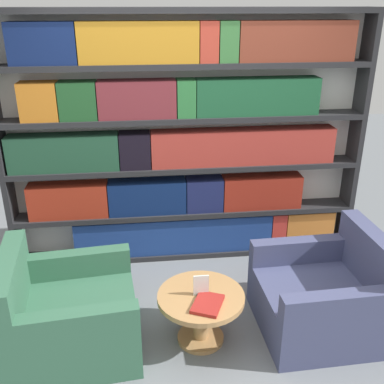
% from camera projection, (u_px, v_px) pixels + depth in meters
% --- Properties ---
extents(ground_plane, '(14.00, 14.00, 0.00)m').
position_uv_depth(ground_plane, '(205.00, 346.00, 3.38)').
color(ground_plane, slate).
extents(bookshelf, '(3.35, 0.30, 2.35)m').
position_uv_depth(bookshelf, '(184.00, 144.00, 4.20)').
color(bookshelf, silver).
rests_on(bookshelf, ground_plane).
extents(armchair_left, '(0.99, 0.96, 0.80)m').
position_uv_depth(armchair_left, '(67.00, 317.00, 3.28)').
color(armchair_left, '#336047').
rests_on(armchair_left, ground_plane).
extents(armchair_right, '(0.94, 0.90, 0.80)m').
position_uv_depth(armchair_right, '(325.00, 298.00, 3.49)').
color(armchair_right, '#42476B').
rests_on(armchair_right, ground_plane).
extents(coffee_table, '(0.65, 0.65, 0.41)m').
position_uv_depth(coffee_table, '(201.00, 308.00, 3.34)').
color(coffee_table, '#AD7F4C').
rests_on(coffee_table, ground_plane).
extents(table_sign, '(0.11, 0.06, 0.17)m').
position_uv_depth(table_sign, '(201.00, 287.00, 3.26)').
color(table_sign, black).
rests_on(table_sign, coffee_table).
extents(stray_book, '(0.28, 0.31, 0.03)m').
position_uv_depth(stray_book, '(208.00, 304.00, 3.17)').
color(stray_book, maroon).
rests_on(stray_book, coffee_table).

